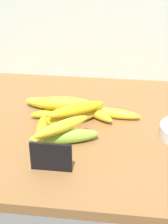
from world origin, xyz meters
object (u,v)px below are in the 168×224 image
(chalkboard_sign, at_px, (51,158))
(banana_3, at_px, (65,137))
(banana_2, at_px, (42,131))
(banana_10, at_px, (77,109))
(banana_5, at_px, (111,113))
(banana_7, at_px, (74,119))
(banana_0, at_px, (58,118))
(banana_4, at_px, (61,113))
(banana_6, at_px, (51,104))
(banana_8, at_px, (91,110))
(banana_11, at_px, (62,127))
(banana_1, at_px, (78,110))
(banana_9, at_px, (62,103))

(chalkboard_sign, height_order, banana_3, chalkboard_sign)
(banana_2, xyz_separation_m, banana_10, (0.09, 0.09, 0.03))
(chalkboard_sign, bearing_deg, banana_5, 64.94)
(chalkboard_sign, bearing_deg, banana_7, 84.56)
(banana_0, xyz_separation_m, banana_3, (0.04, -0.11, 0.00))
(banana_3, xyz_separation_m, banana_4, (-0.04, 0.15, -0.00))
(banana_2, relative_size, banana_7, 1.12)
(banana_3, height_order, banana_6, same)
(banana_4, relative_size, banana_10, 1.05)
(chalkboard_sign, relative_size, banana_6, 0.57)
(banana_0, height_order, banana_7, banana_0)
(banana_6, distance_m, banana_8, 0.14)
(banana_0, bearing_deg, banana_11, -73.55)
(banana_0, height_order, banana_10, banana_10)
(banana_3, distance_m, banana_5, 0.21)
(banana_7, bearing_deg, banana_1, 84.11)
(banana_1, bearing_deg, banana_4, -158.37)
(banana_1, relative_size, banana_3, 0.77)
(banana_2, bearing_deg, banana_3, -17.39)
(banana_10, bearing_deg, banana_1, 93.19)
(chalkboard_sign, relative_size, banana_2, 0.61)
(chalkboard_sign, relative_size, banana_11, 0.59)
(banana_2, distance_m, banana_10, 0.14)
(banana_7, relative_size, banana_9, 0.83)
(banana_3, bearing_deg, banana_10, 80.52)
(banana_4, xyz_separation_m, banana_10, (0.06, -0.03, 0.04))
(banana_4, height_order, banana_7, banana_4)
(banana_3, distance_m, banana_9, 0.15)
(chalkboard_sign, distance_m, banana_9, 0.27)
(banana_5, height_order, banana_10, banana_10)
(banana_4, bearing_deg, banana_1, 21.63)
(banana_4, bearing_deg, banana_6, 134.23)
(chalkboard_sign, height_order, banana_11, chalkboard_sign)
(chalkboard_sign, height_order, banana_5, chalkboard_sign)
(banana_7, relative_size, banana_8, 0.81)
(banana_9, bearing_deg, banana_8, 19.55)
(banana_0, relative_size, banana_7, 1.05)
(banana_1, bearing_deg, banana_0, -133.71)
(banana_1, distance_m, banana_10, 0.06)
(banana_1, xyz_separation_m, banana_5, (0.11, -0.00, -0.00))
(banana_11, bearing_deg, banana_7, 81.98)
(banana_1, relative_size, banana_11, 0.84)
(banana_0, xyz_separation_m, banana_7, (0.05, 0.01, -0.00))
(banana_2, bearing_deg, banana_10, 45.19)
(chalkboard_sign, height_order, banana_2, chalkboard_sign)
(banana_3, xyz_separation_m, banana_9, (-0.03, 0.14, 0.03))
(banana_11, bearing_deg, banana_5, 52.76)
(banana_3, bearing_deg, banana_9, 102.62)
(chalkboard_sign, height_order, banana_4, chalkboard_sign)
(banana_9, bearing_deg, banana_2, -109.34)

